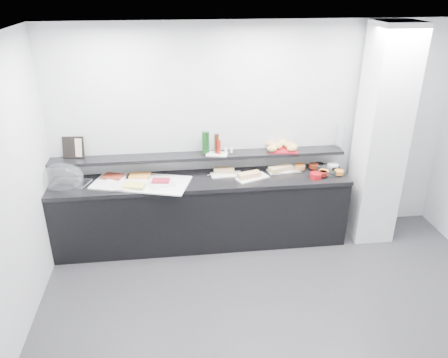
{
  "coord_description": "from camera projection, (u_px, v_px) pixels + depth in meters",
  "views": [
    {
      "loc": [
        -1.01,
        -3.1,
        3.13
      ],
      "look_at": [
        -0.45,
        1.45,
        1.0
      ],
      "focal_mm": 35.0,
      "sensor_mm": 36.0,
      "label": 1
    }
  ],
  "objects": [
    {
      "name": "sandwich_food_mid",
      "position": [
        249.0,
        175.0,
        5.29
      ],
      "size": [
        0.3,
        0.18,
        0.06
      ],
      "primitive_type": "cube",
      "rotation": [
        0.0,
        0.0,
        0.28
      ],
      "color": "tan",
      "rests_on": "sandwich_plate_mid"
    },
    {
      "name": "bread_roll_nw",
      "position": [
        271.0,
        144.0,
        5.51
      ],
      "size": [
        0.14,
        0.09,
        0.08
      ],
      "primitive_type": "ellipsoid",
      "rotation": [
        0.0,
        0.0,
        0.06
      ],
      "color": "#BD7B48",
      "rests_on": "bread_tray"
    },
    {
      "name": "condiment_tray",
      "position": [
        217.0,
        154.0,
        5.35
      ],
      "size": [
        0.29,
        0.22,
        0.01
      ],
      "primitive_type": "cube",
      "rotation": [
        0.0,
        0.0,
        -0.24
      ],
      "color": "white",
      "rests_on": "wall_shelf"
    },
    {
      "name": "ceiling",
      "position": [
        312.0,
        44.0,
        3.08
      ],
      "size": [
        5.0,
        5.0,
        0.0
      ],
      "primitive_type": "plane",
      "color": "white",
      "rests_on": "back_wall"
    },
    {
      "name": "bread_roll_ne",
      "position": [
        290.0,
        145.0,
        5.49
      ],
      "size": [
        0.18,
        0.14,
        0.08
      ],
      "primitive_type": "ellipsoid",
      "rotation": [
        0.0,
        0.0,
        0.32
      ],
      "color": "#AD7B42",
      "rests_on": "bread_tray"
    },
    {
      "name": "bowl_red_jam",
      "position": [
        316.0,
        176.0,
        5.3
      ],
      "size": [
        0.18,
        0.18,
        0.07
      ],
      "primitive_type": "cylinder",
      "rotation": [
        0.0,
        0.0,
        -0.27
      ],
      "color": "maroon",
      "rests_on": "counter_top"
    },
    {
      "name": "fill_black_fruit",
      "position": [
        339.0,
        172.0,
        5.36
      ],
      "size": [
        0.14,
        0.14,
        0.05
      ],
      "primitive_type": "cylinder",
      "rotation": [
        0.0,
        0.0,
        -0.37
      ],
      "color": "#C8721B",
      "rests_on": "bowl_black_fruit"
    },
    {
      "name": "platter_meat_b",
      "position": [
        162.0,
        184.0,
        5.11
      ],
      "size": [
        0.33,
        0.26,
        0.01
      ],
      "primitive_type": "cube",
      "rotation": [
        0.0,
        0.0,
        0.3
      ],
      "color": "silver",
      "rests_on": "linen_runner"
    },
    {
      "name": "tongs_left",
      "position": [
        213.0,
        174.0,
        5.38
      ],
      "size": [
        0.15,
        0.07,
        0.01
      ],
      "primitive_type": "cylinder",
      "rotation": [
        0.0,
        1.57,
        0.4
      ],
      "color": "#BABDC1",
      "rests_on": "sandwich_plate_left"
    },
    {
      "name": "linen_runner",
      "position": [
        141.0,
        183.0,
        5.19
      ],
      "size": [
        1.22,
        0.83,
        0.01
      ],
      "primitive_type": "cube",
      "rotation": [
        0.0,
        0.0,
        -0.29
      ],
      "color": "silver",
      "rests_on": "counter_top"
    },
    {
      "name": "shaker_pepper",
      "position": [
        226.0,
        151.0,
        5.34
      ],
      "size": [
        0.03,
        0.03,
        0.07
      ],
      "primitive_type": "cylinder",
      "rotation": [
        0.0,
        0.0,
        0.05
      ],
      "color": "white",
      "rests_on": "condiment_tray"
    },
    {
      "name": "platter_cheese",
      "position": [
        126.0,
        186.0,
        5.07
      ],
      "size": [
        0.34,
        0.23,
        0.01
      ],
      "primitive_type": "cube",
      "rotation": [
        0.0,
        0.0,
        -0.02
      ],
      "color": "white",
      "rests_on": "linen_runner"
    },
    {
      "name": "tongs_right",
      "position": [
        279.0,
        173.0,
        5.41
      ],
      "size": [
        0.16,
        0.04,
        0.01
      ],
      "primitive_type": "cylinder",
      "rotation": [
        0.0,
        1.57,
        -0.22
      ],
      "color": "silver",
      "rests_on": "sandwich_plate_right"
    },
    {
      "name": "platter_salmon",
      "position": [
        138.0,
        177.0,
        5.29
      ],
      "size": [
        0.29,
        0.22,
        0.01
      ],
      "primitive_type": "cube",
      "rotation": [
        0.0,
        0.0,
        -0.14
      ],
      "color": "white",
      "rests_on": "linen_runner"
    },
    {
      "name": "sandwich_plate_mid",
      "position": [
        252.0,
        178.0,
        5.31
      ],
      "size": [
        0.43,
        0.31,
        0.01
      ],
      "primitive_type": "cube",
      "rotation": [
        0.0,
        0.0,
        0.4
      ],
      "color": "white",
      "rests_on": "counter_top"
    },
    {
      "name": "bread_roll_sw",
      "position": [
        272.0,
        149.0,
        5.36
      ],
      "size": [
        0.13,
        0.1,
        0.08
      ],
      "primitive_type": "ellipsoid",
      "rotation": [
        0.0,
        0.0,
        -0.12
      ],
      "color": "#D7A552",
      "rests_on": "bread_tray"
    },
    {
      "name": "bottle_brown",
      "position": [
        217.0,
        143.0,
        5.32
      ],
      "size": [
        0.06,
        0.06,
        0.24
      ],
      "primitive_type": "cylinder",
      "rotation": [
        0.0,
        0.0,
        -0.03
      ],
      "color": "#3B190A",
      "rests_on": "condiment_tray"
    },
    {
      "name": "framed_print",
      "position": [
        73.0,
        147.0,
        5.21
      ],
      "size": [
        0.26,
        0.1,
        0.26
      ],
      "primitive_type": "cube",
      "rotation": [
        -0.21,
        0.0,
        -0.11
      ],
      "color": "black",
      "rests_on": "wall_shelf"
    },
    {
      "name": "print_art",
      "position": [
        74.0,
        147.0,
        5.2
      ],
      "size": [
        0.21,
        0.1,
        0.22
      ],
      "primitive_type": "cube",
      "rotation": [
        -0.21,
        0.0,
        -0.27
      ],
      "color": "#D6AC9A",
      "rests_on": "framed_print"
    },
    {
      "name": "ground",
      "position": [
        288.0,
        333.0,
        4.22
      ],
      "size": [
        5.0,
        5.0,
        0.0
      ],
      "primitive_type": "plane",
      "color": "#2D2D30",
      "rests_on": "ground"
    },
    {
      "name": "bread_tray",
      "position": [
        283.0,
        150.0,
        5.47
      ],
      "size": [
        0.39,
        0.3,
        0.02
      ],
      "primitive_type": "cube",
      "rotation": [
        0.0,
        0.0,
        -0.2
      ],
      "color": "maroon",
      "rests_on": "wall_shelf"
    },
    {
      "name": "bowl_glass_cream",
      "position": [
        324.0,
        168.0,
        5.51
      ],
      "size": [
        0.22,
        0.22,
        0.07
      ],
      "primitive_type": "cylinder",
      "rotation": [
        0.0,
        0.0,
        0.31
      ],
      "color": "white",
      "rests_on": "counter_top"
    },
    {
      "name": "bread_roll_n",
      "position": [
        283.0,
        143.0,
        5.53
      ],
      "size": [
        0.15,
        0.11,
        0.08
      ],
      "primitive_type": "ellipsoid",
      "rotation": [
        0.0,
        0.0,
        0.23
      ],
      "color": "gold",
      "rests_on": "bread_tray"
    },
    {
      "name": "cloche_dome",
      "position": [
        62.0,
        177.0,
        5.04
      ],
      "size": [
        0.49,
        0.33,
        0.34
      ],
      "primitive_type": "ellipsoid",
      "rotation": [
        0.0,
        0.0,
        -0.01
      ],
      "color": "white",
      "rests_on": "cloche_base"
    },
    {
      "name": "fill_glass_fruit",
      "position": [
        300.0,
        166.0,
        5.52
      ],
      "size": [
        0.14,
        0.14,
        0.05
      ],
      "primitive_type": "cylinder",
      "rotation": [
        0.0,
        0.0,
        0.01
      ],
      "color": "orange",
      "rests_on": "bowl_glass_fruit"
    },
    {
      "name": "fill_black_jam",
      "position": [
        314.0,
        166.0,
        5.54
      ],
      "size": [
        0.13,
        0.13,
        0.05
      ],
      "primitive_type": "cylinder",
      "rotation": [
        0.0,
        0.0,
        -0.01
      ],
      "color": "#5D1C0D",
      "rests_on": "bowl_black_jam"
    },
    {
      "name": "back_wall",
      "position": [
        254.0,
        133.0,
        5.45
      ],
      "size": [
        5.0,
        0.02,
        2.7
      ],
      "primitive_type": "cube",
      "color": "#B4B7BC",
      "rests_on": "ground"
    },
    {
      "name": "food_cheese",
      "position": [
        134.0,
        185.0,
        5.04
      ],
      "size": [
        0.27,
        0.21,
        0.02
      ],
      "primitive_type": "cube",
      "rotation": [
        0.0,
        0.0,
        -0.28
      ],
      "color": "#E0D557",
      "rests_on": "platter_cheese"
    },
    {
      "name": "food_meat_a",
      "position": [
        113.0,
        176.0,
        5.27
      ],
      "size": [
        0.27,
        0.22,
        0.02
      ],
      "primitive_type": "cube",
      "rotation": [
        0.0,
        0.0,
        -0.37
      ],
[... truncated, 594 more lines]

